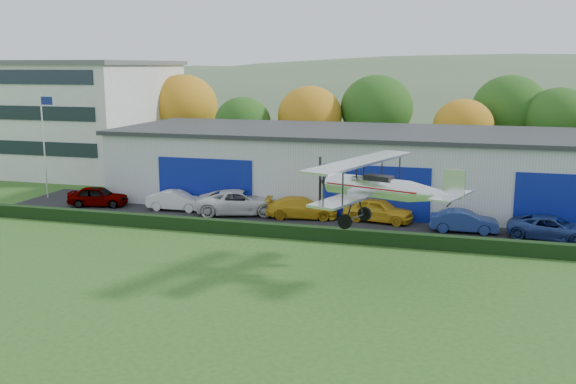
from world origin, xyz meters
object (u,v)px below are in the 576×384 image
(car_4, at_px, (378,210))
(car_6, at_px, (552,228))
(office_block, at_px, (58,115))
(biplane, at_px, (380,186))
(hangar, at_px, (388,166))
(car_0, at_px, (98,196))
(car_3, at_px, (302,208))
(car_5, at_px, (464,221))
(car_2, at_px, (240,202))
(flagpole, at_px, (45,136))
(car_1, at_px, (177,201))

(car_4, distance_m, car_6, 10.43)
(office_block, xyz_separation_m, biplane, (34.78, -24.02, -0.85))
(hangar, distance_m, car_4, 6.78)
(hangar, xyz_separation_m, car_0, (-19.70, -7.41, -1.89))
(car_3, bearing_deg, car_4, -95.86)
(car_0, distance_m, car_5, 25.33)
(hangar, bearing_deg, office_block, 167.99)
(car_3, xyz_separation_m, car_5, (10.36, -0.81, -0.02))
(car_2, bearing_deg, car_3, -106.80)
(office_block, xyz_separation_m, car_5, (38.62, -14.72, -4.50))
(car_0, height_order, car_4, car_4)
(office_block, height_order, car_5, office_block)
(car_5, bearing_deg, flagpole, 84.27)
(car_5, relative_size, biplane, 0.48)
(car_0, relative_size, car_4, 0.93)
(car_3, height_order, car_6, car_3)
(car_3, bearing_deg, car_1, 81.06)
(flagpole, xyz_separation_m, car_4, (25.15, -0.54, -3.97))
(hangar, xyz_separation_m, car_1, (-13.68, -7.06, -1.93))
(office_block, bearing_deg, flagpole, -58.03)
(car_1, bearing_deg, office_block, 52.10)
(car_4, relative_size, biplane, 0.53)
(office_block, height_order, car_1, office_block)
(hangar, relative_size, car_1, 9.88)
(car_0, height_order, car_5, car_0)
(car_0, xyz_separation_m, car_4, (19.97, 0.89, 0.05))
(car_3, height_order, biplane, biplane)
(office_block, distance_m, car_1, 24.32)
(flagpole, bearing_deg, car_6, -3.53)
(car_3, distance_m, biplane, 12.56)
(car_1, distance_m, car_5, 19.32)
(biplane, bearing_deg, hangar, 114.68)
(car_2, distance_m, biplane, 15.16)
(car_2, bearing_deg, car_1, 72.97)
(flagpole, height_order, car_4, flagpole)
(flagpole, xyz_separation_m, car_0, (5.18, -1.43, -4.02))
(car_2, xyz_separation_m, biplane, (10.83, -10.01, 3.49))
(car_6, height_order, biplane, biplane)
(car_3, bearing_deg, car_0, 81.97)
(car_2, distance_m, car_6, 19.65)
(car_4, bearing_deg, car_5, -93.21)
(flagpole, relative_size, car_4, 1.78)
(flagpole, bearing_deg, hangar, 13.51)
(car_0, bearing_deg, office_block, 30.75)
(car_3, bearing_deg, office_block, 53.75)
(office_block, distance_m, car_3, 31.82)
(car_0, distance_m, car_6, 30.27)
(car_2, relative_size, car_5, 1.46)
(hangar, height_order, car_0, hangar)
(office_block, height_order, car_2, office_block)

